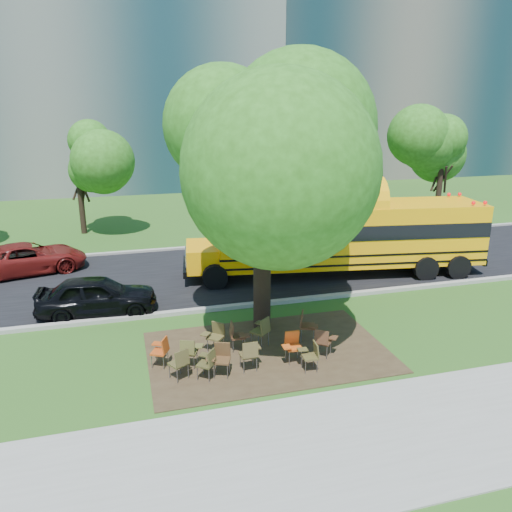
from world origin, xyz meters
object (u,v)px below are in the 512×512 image
object	(u,v)px
school_bus	(347,234)
bg_car_red	(28,258)
chair_2	(208,361)
chair_0	(180,361)
chair_11	(262,329)
main_tree	(263,157)
chair_9	(215,334)
chair_10	(236,334)
black_car	(97,295)
chair_5	(292,344)
chair_7	(324,340)
chair_12	(306,323)
chair_4	(250,352)
chair_8	(161,349)
chair_1	(189,350)
chair_3	(221,356)
chair_6	(311,353)

from	to	relation	value
school_bus	bg_car_red	world-z (taller)	school_bus
chair_2	chair_0	bearing A→B (deg)	113.76
school_bus	chair_11	bearing A→B (deg)	-125.44
main_tree	chair_9	xyz separation A→B (m)	(-1.78, -1.19, -5.01)
chair_10	black_car	xyz separation A→B (m)	(-4.04, 3.99, 0.13)
chair_0	chair_10	distance (m)	2.15
chair_5	chair_11	bearing A→B (deg)	-60.88
chair_7	chair_12	world-z (taller)	chair_12
chair_4	chair_8	distance (m)	2.48
chair_5	chair_10	bearing A→B (deg)	-34.87
chair_1	black_car	distance (m)	5.28
chair_10	chair_12	world-z (taller)	chair_12
chair_5	bg_car_red	bearing A→B (deg)	-48.90
chair_5	chair_9	world-z (taller)	chair_5
chair_8	chair_2	bearing A→B (deg)	-105.58
chair_5	school_bus	bearing A→B (deg)	-123.13
chair_1	chair_4	distance (m)	1.69
chair_1	chair_7	size ratio (longest dim) A/B	0.99
main_tree	chair_10	bearing A→B (deg)	-130.71
main_tree	chair_3	xyz separation A→B (m)	(-1.91, -2.63, -4.99)
chair_0	chair_5	size ratio (longest dim) A/B	0.99
chair_0	bg_car_red	size ratio (longest dim) A/B	0.19
chair_4	chair_7	distance (m)	2.26
chair_0	chair_1	size ratio (longest dim) A/B	1.02
chair_1	bg_car_red	world-z (taller)	bg_car_red
chair_5	chair_0	bearing A→B (deg)	4.68
chair_10	chair_12	distance (m)	2.23
main_tree	chair_1	size ratio (longest dim) A/B	10.26
chair_4	bg_car_red	distance (m)	12.85
chair_2	chair_3	bearing A→B (deg)	-37.06
main_tree	chair_1	world-z (taller)	main_tree
chair_1	chair_5	bearing A→B (deg)	13.92
school_bus	black_car	size ratio (longest dim) A/B	3.15
chair_0	bg_car_red	distance (m)	11.84
chair_1	chair_4	size ratio (longest dim) A/B	0.95
main_tree	chair_10	size ratio (longest dim) A/B	10.14
chair_2	bg_car_red	distance (m)	12.32
chair_11	chair_12	size ratio (longest dim) A/B	1.00
school_bus	chair_2	distance (m)	10.22
chair_3	chair_6	xyz separation A→B (m)	(2.44, -0.42, -0.05)
chair_5	chair_6	size ratio (longest dim) A/B	1.07
chair_1	black_car	world-z (taller)	black_car
chair_0	chair_12	size ratio (longest dim) A/B	0.95
chair_11	chair_6	bearing A→B (deg)	-101.03
chair_12	chair_1	bearing A→B (deg)	-57.05
chair_9	black_car	world-z (taller)	black_car
school_bus	black_car	bearing A→B (deg)	-162.22
chair_0	chair_11	bearing A→B (deg)	-3.05
school_bus	chair_5	distance (m)	8.39
chair_11	bg_car_red	distance (m)	12.22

